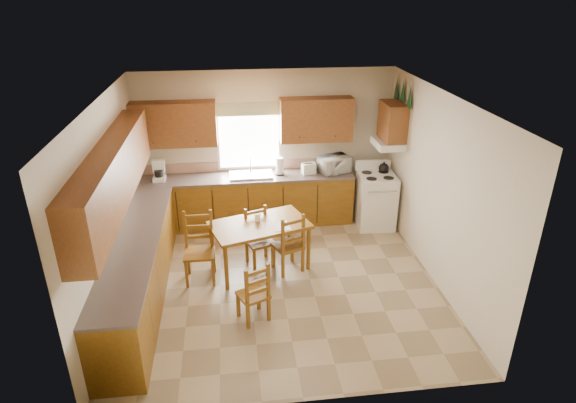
{
  "coord_description": "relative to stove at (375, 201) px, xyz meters",
  "views": [
    {
      "loc": [
        -0.63,
        -5.92,
        4.02
      ],
      "look_at": [
        0.15,
        0.3,
        1.15
      ],
      "focal_mm": 30.0,
      "sensor_mm": 36.0,
      "label": 1
    }
  ],
  "objects": [
    {
      "name": "pine_decal_a",
      "position": [
        0.33,
        -0.26,
        1.91
      ],
      "size": [
        0.22,
        0.22,
        0.36
      ],
      "primitive_type": "cone",
      "color": "#194522",
      "rests_on": "wall_right"
    },
    {
      "name": "wall_front",
      "position": [
        -1.88,
        -3.84,
        0.88
      ],
      "size": [
        4.5,
        4.5,
        0.0
      ],
      "primitive_type": "plane",
      "color": "beige",
      "rests_on": "floor"
    },
    {
      "name": "wall_right",
      "position": [
        0.37,
        -1.59,
        0.88
      ],
      "size": [
        4.5,
        4.5,
        0.0
      ],
      "primitive_type": "plane",
      "color": "beige",
      "rests_on": "floor"
    },
    {
      "name": "sink_basin",
      "position": [
        -2.18,
        0.36,
        0.47
      ],
      "size": [
        0.75,
        0.45,
        0.04
      ],
      "primitive_type": "cube",
      "color": "silver",
      "rests_on": "counter_back"
    },
    {
      "name": "upper_cab_back_right",
      "position": [
        -1.02,
        0.49,
        1.38
      ],
      "size": [
        1.25,
        0.33,
        0.75
      ],
      "primitive_type": "cube",
      "color": "brown",
      "rests_on": "wall_back"
    },
    {
      "name": "chair_far_right",
      "position": [
        -2.14,
        -1.08,
        -0.02
      ],
      "size": [
        0.48,
        0.47,
        0.91
      ],
      "primitive_type": "cube",
      "rotation": [
        0.0,
        0.0,
        0.34
      ],
      "color": "brown",
      "rests_on": "floor"
    },
    {
      "name": "window_frame",
      "position": [
        -2.18,
        0.63,
        1.08
      ],
      "size": [
        1.13,
        0.02,
        1.18
      ],
      "primitive_type": "cube",
      "color": "silver",
      "rests_on": "wall_back"
    },
    {
      "name": "dining_table",
      "position": [
        -2.14,
        -1.18,
        -0.09
      ],
      "size": [
        1.6,
        1.2,
        0.76
      ],
      "primitive_type": "cube",
      "rotation": [
        0.0,
        0.0,
        0.31
      ],
      "color": "brown",
      "rests_on": "floor"
    },
    {
      "name": "floor",
      "position": [
        -1.88,
        -1.59,
        -0.47
      ],
      "size": [
        4.5,
        4.5,
        0.0
      ],
      "primitive_type": "plane",
      "color": "#99835F",
      "rests_on": "ground"
    },
    {
      "name": "counter_back",
      "position": [
        -2.25,
        0.36,
        0.43
      ],
      "size": [
        3.75,
        0.63,
        0.04
      ],
      "primitive_type": "cube",
      "color": "brown",
      "rests_on": "lower_cab_back"
    },
    {
      "name": "range_hood",
      "position": [
        0.15,
        0.06,
        1.05
      ],
      "size": [
        0.44,
        0.62,
        0.12
      ],
      "primitive_type": "cube",
      "color": "silver",
      "rests_on": "wall_right"
    },
    {
      "name": "chair_near_right",
      "position": [
        -2.32,
        -2.4,
        -0.04
      ],
      "size": [
        0.47,
        0.46,
        0.86
      ],
      "primitive_type": "cube",
      "rotation": [
        0.0,
        0.0,
        3.56
      ],
      "color": "brown",
      "rests_on": "floor"
    },
    {
      "name": "upper_cab_back_left",
      "position": [
        -3.43,
        0.49,
        1.38
      ],
      "size": [
        1.41,
        0.33,
        0.75
      ],
      "primitive_type": "cube",
      "color": "brown",
      "rests_on": "wall_back"
    },
    {
      "name": "upper_cab_stove",
      "position": [
        0.2,
        0.06,
        1.43
      ],
      "size": [
        0.33,
        0.62,
        0.62
      ],
      "primitive_type": "cube",
      "color": "brown",
      "rests_on": "wall_right"
    },
    {
      "name": "table_card",
      "position": [
        -2.16,
        -1.1,
        0.34
      ],
      "size": [
        0.09,
        0.04,
        0.11
      ],
      "primitive_type": "cube",
      "rotation": [
        0.0,
        0.0,
        0.24
      ],
      "color": "white",
      "rests_on": "dining_table"
    },
    {
      "name": "chair_far_left",
      "position": [
        -3.03,
        -1.4,
        0.05
      ],
      "size": [
        0.44,
        0.42,
        1.04
      ],
      "primitive_type": "cube",
      "rotation": [
        0.0,
        0.0,
        -0.01
      ],
      "color": "brown",
      "rests_on": "floor"
    },
    {
      "name": "stove",
      "position": [
        0.0,
        0.0,
        0.0
      ],
      "size": [
        0.67,
        0.69,
        0.94
      ],
      "primitive_type": "cube",
      "rotation": [
        0.0,
        0.0,
        -0.06
      ],
      "color": "silver",
      "rests_on": "floor"
    },
    {
      "name": "window_valance",
      "position": [
        -2.18,
        0.6,
        1.58
      ],
      "size": [
        1.19,
        0.01,
        0.24
      ],
      "primitive_type": "cube",
      "color": "#4C6D34",
      "rests_on": "wall_back"
    },
    {
      "name": "pine_decal_c",
      "position": [
        0.33,
        0.38,
        1.91
      ],
      "size": [
        0.22,
        0.22,
        0.36
      ],
      "primitive_type": "cone",
      "color": "#194522",
      "rests_on": "wall_right"
    },
    {
      "name": "chair_near_left",
      "position": [
        -1.73,
        -1.28,
        0.01
      ],
      "size": [
        0.52,
        0.51,
        0.96
      ],
      "primitive_type": "cube",
      "rotation": [
        0.0,
        0.0,
        3.53
      ],
      "color": "brown",
      "rests_on": "floor"
    },
    {
      "name": "lower_cab_back",
      "position": [
        -2.25,
        0.36,
        -0.03
      ],
      "size": [
        3.75,
        0.6,
        0.88
      ],
      "primitive_type": "cube",
      "color": "brown",
      "rests_on": "floor"
    },
    {
      "name": "wall_left",
      "position": [
        -4.13,
        -1.59,
        0.88
      ],
      "size": [
        4.5,
        4.5,
        0.0
      ],
      "primitive_type": "plane",
      "color": "beige",
      "rests_on": "floor"
    },
    {
      "name": "microwave",
      "position": [
        -0.7,
        0.36,
        0.59
      ],
      "size": [
        0.58,
        0.51,
        0.29
      ],
      "primitive_type": "imported",
      "rotation": [
        0.0,
        0.0,
        0.37
      ],
      "color": "silver",
      "rests_on": "counter_back"
    },
    {
      "name": "coffeemaker",
      "position": [
        -3.75,
        0.34,
        0.6
      ],
      "size": [
        0.22,
        0.25,
        0.31
      ],
      "primitive_type": "cube",
      "rotation": [
        0.0,
        0.0,
        -0.21
      ],
      "color": "silver",
      "rests_on": "counter_back"
    },
    {
      "name": "window_pane",
      "position": [
        -2.18,
        0.62,
        1.08
      ],
      "size": [
        1.05,
        0.01,
        1.1
      ],
      "primitive_type": "cube",
      "color": "white",
      "rests_on": "wall_back"
    },
    {
      "name": "toaster",
      "position": [
        -1.16,
        0.34,
        0.54
      ],
      "size": [
        0.26,
        0.2,
        0.19
      ],
      "primitive_type": "cube",
      "rotation": [
        0.0,
        0.0,
        0.23
      ],
      "color": "silver",
      "rests_on": "counter_back"
    },
    {
      "name": "upper_cab_left",
      "position": [
        -3.96,
        -1.74,
        1.38
      ],
      "size": [
        0.33,
        3.6,
        0.75
      ],
      "primitive_type": "cube",
      "color": "brown",
      "rests_on": "wall_left"
    },
    {
      "name": "counter_left",
      "position": [
        -3.83,
        -1.74,
        0.43
      ],
      "size": [
        0.63,
        3.6,
        0.04
      ],
      "primitive_type": "cube",
      "color": "brown",
      "rests_on": "lower_cab_left"
    },
    {
      "name": "lower_cab_left",
      "position": [
        -3.83,
        -1.74,
        -0.03
      ],
      "size": [
        0.6,
        3.6,
        0.88
      ],
      "primitive_type": "cube",
      "color": "brown",
      "rests_on": "floor"
    },
    {
      "name": "table_paper",
      "position": [
        -1.83,
        -1.29,
        0.29
      ],
      "size": [
        0.26,
        0.33,
        0.0
      ],
      "primitive_type": "cube",
      "rotation": [
        0.0,
        0.0,
        0.11
      ],
      "color": "white",
      "rests_on": "dining_table"
    },
    {
      "name": "backsplash",
      "position": [
        -2.25,
        0.65,
        0.54
      ],
      "size": [
        3.75,
        0.01,
        0.18
      ],
      "primitive_type": "cube",
      "color": "#9A745D",
      "rests_on": "counter_back"
    },
    {
      "name": "wall_back",
      "position": [
        -1.88,
        0.66,
        0.88
      ],
      "size": [
        4.5,
        4.5,
        0.0
      ],
      "primitive_type": "plane",
      "color": "beige",
      "rests_on": "floor"
    },
    {
      "name": "pine_decal_b",
      "position": [
        0.33,
        0.06,
        1.95
      ],
      "size": [
        0.22,
        0.22,
        0.36
      ],
      "primitive_type": "cone",
      "color": "#194522",
      "rests_on": "wall_right"
    },
    {
      "name": "paper_towel",
      "position": [
        -1.67,
        0.37,
        0.6
      ],
      "size": [
        0.14,
        0.14,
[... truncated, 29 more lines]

